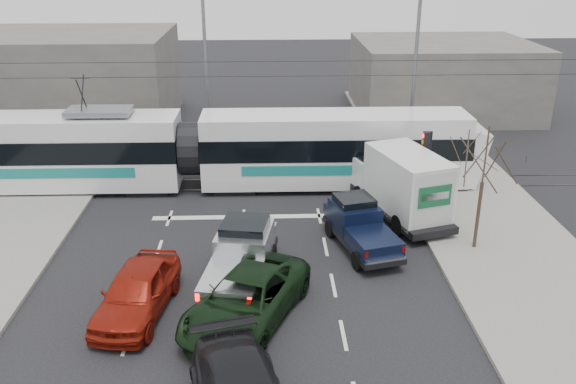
{
  "coord_description": "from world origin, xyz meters",
  "views": [
    {
      "loc": [
        -0.63,
        -18.85,
        11.37
      ],
      "look_at": [
        0.24,
        4.49,
        1.8
      ],
      "focal_mm": 38.0,
      "sensor_mm": 36.0,
      "label": 1
    }
  ],
  "objects_px": {
    "street_lamp_near": "(412,67)",
    "silver_pickup": "(242,255)",
    "bare_tree": "(485,160)",
    "street_lamp_far": "(202,62)",
    "green_car": "(246,299)",
    "tram": "(190,150)",
    "traffic_signal": "(427,153)",
    "red_car": "(137,291)",
    "box_truck": "(401,184)",
    "navy_pickup": "(359,225)"
  },
  "relations": [
    {
      "from": "traffic_signal",
      "to": "red_car",
      "type": "distance_m",
      "value": 14.05
    },
    {
      "from": "street_lamp_far",
      "to": "navy_pickup",
      "type": "height_order",
      "value": "street_lamp_far"
    },
    {
      "from": "traffic_signal",
      "to": "red_car",
      "type": "height_order",
      "value": "traffic_signal"
    },
    {
      "from": "bare_tree",
      "to": "traffic_signal",
      "type": "height_order",
      "value": "bare_tree"
    },
    {
      "from": "green_car",
      "to": "street_lamp_far",
      "type": "bearing_deg",
      "value": 122.95
    },
    {
      "from": "bare_tree",
      "to": "street_lamp_far",
      "type": "xyz_separation_m",
      "value": [
        -11.79,
        13.5,
        1.32
      ]
    },
    {
      "from": "street_lamp_far",
      "to": "box_truck",
      "type": "relative_size",
      "value": 1.37
    },
    {
      "from": "street_lamp_far",
      "to": "red_car",
      "type": "relative_size",
      "value": 1.89
    },
    {
      "from": "box_truck",
      "to": "navy_pickup",
      "type": "xyz_separation_m",
      "value": [
        -2.23,
        -2.85,
        -0.59
      ]
    },
    {
      "from": "bare_tree",
      "to": "box_truck",
      "type": "bearing_deg",
      "value": 125.0
    },
    {
      "from": "street_lamp_far",
      "to": "navy_pickup",
      "type": "relative_size",
      "value": 1.86
    },
    {
      "from": "bare_tree",
      "to": "tram",
      "type": "distance_m",
      "value": 14.1
    },
    {
      "from": "street_lamp_near",
      "to": "silver_pickup",
      "type": "xyz_separation_m",
      "value": [
        -8.88,
        -13.5,
        -4.11
      ]
    },
    {
      "from": "traffic_signal",
      "to": "red_car",
      "type": "bearing_deg",
      "value": -145.01
    },
    {
      "from": "green_car",
      "to": "bare_tree",
      "type": "bearing_deg",
      "value": 51.04
    },
    {
      "from": "street_lamp_far",
      "to": "tram",
      "type": "distance_m",
      "value": 7.05
    },
    {
      "from": "traffic_signal",
      "to": "tram",
      "type": "xyz_separation_m",
      "value": [
        -10.86,
        3.2,
        -0.77
      ]
    },
    {
      "from": "street_lamp_far",
      "to": "bare_tree",
      "type": "bearing_deg",
      "value": -48.88
    },
    {
      "from": "street_lamp_near",
      "to": "street_lamp_far",
      "type": "bearing_deg",
      "value": 170.13
    },
    {
      "from": "traffic_signal",
      "to": "tram",
      "type": "relative_size",
      "value": 0.13
    },
    {
      "from": "tram",
      "to": "street_lamp_far",
      "type": "bearing_deg",
      "value": 88.53
    },
    {
      "from": "bare_tree",
      "to": "traffic_signal",
      "type": "xyz_separation_m",
      "value": [
        -1.13,
        4.0,
        -1.05
      ]
    },
    {
      "from": "traffic_signal",
      "to": "street_lamp_near",
      "type": "relative_size",
      "value": 0.4
    },
    {
      "from": "street_lamp_far",
      "to": "navy_pickup",
      "type": "distance_m",
      "value": 15.45
    },
    {
      "from": "street_lamp_far",
      "to": "navy_pickup",
      "type": "bearing_deg",
      "value": -60.98
    },
    {
      "from": "tram",
      "to": "bare_tree",
      "type": "bearing_deg",
      "value": -30.64
    },
    {
      "from": "street_lamp_near",
      "to": "street_lamp_far",
      "type": "relative_size",
      "value": 1.0
    },
    {
      "from": "silver_pickup",
      "to": "bare_tree",
      "type": "bearing_deg",
      "value": 21.84
    },
    {
      "from": "street_lamp_near",
      "to": "green_car",
      "type": "xyz_separation_m",
      "value": [
        -8.66,
        -16.06,
        -4.32
      ]
    },
    {
      "from": "bare_tree",
      "to": "tram",
      "type": "relative_size",
      "value": 0.18
    },
    {
      "from": "street_lamp_near",
      "to": "box_truck",
      "type": "height_order",
      "value": "street_lamp_near"
    },
    {
      "from": "traffic_signal",
      "to": "silver_pickup",
      "type": "xyz_separation_m",
      "value": [
        -8.04,
        -6.0,
        -1.73
      ]
    },
    {
      "from": "street_lamp_near",
      "to": "silver_pickup",
      "type": "relative_size",
      "value": 1.55
    },
    {
      "from": "traffic_signal",
      "to": "green_car",
      "type": "height_order",
      "value": "traffic_signal"
    },
    {
      "from": "street_lamp_near",
      "to": "street_lamp_far",
      "type": "xyz_separation_m",
      "value": [
        -11.5,
        2.0,
        0.0
      ]
    },
    {
      "from": "traffic_signal",
      "to": "street_lamp_far",
      "type": "bearing_deg",
      "value": 138.28
    },
    {
      "from": "street_lamp_far",
      "to": "box_truck",
      "type": "height_order",
      "value": "street_lamp_far"
    },
    {
      "from": "traffic_signal",
      "to": "red_car",
      "type": "relative_size",
      "value": 0.75
    },
    {
      "from": "traffic_signal",
      "to": "street_lamp_far",
      "type": "distance_m",
      "value": 14.47
    },
    {
      "from": "traffic_signal",
      "to": "silver_pickup",
      "type": "bearing_deg",
      "value": -143.28
    },
    {
      "from": "green_car",
      "to": "tram",
      "type": "bearing_deg",
      "value": 128.5
    },
    {
      "from": "red_car",
      "to": "bare_tree",
      "type": "bearing_deg",
      "value": 26.58
    },
    {
      "from": "street_lamp_far",
      "to": "box_truck",
      "type": "xyz_separation_m",
      "value": [
        9.45,
        -10.17,
        -3.57
      ]
    },
    {
      "from": "traffic_signal",
      "to": "bare_tree",
      "type": "bearing_deg",
      "value": -74.24
    },
    {
      "from": "street_lamp_near",
      "to": "green_car",
      "type": "relative_size",
      "value": 1.58
    },
    {
      "from": "street_lamp_near",
      "to": "green_car",
      "type": "height_order",
      "value": "street_lamp_near"
    },
    {
      "from": "tram",
      "to": "navy_pickup",
      "type": "height_order",
      "value": "tram"
    },
    {
      "from": "street_lamp_near",
      "to": "tram",
      "type": "distance_m",
      "value": 12.86
    },
    {
      "from": "bare_tree",
      "to": "red_car",
      "type": "distance_m",
      "value": 13.48
    },
    {
      "from": "box_truck",
      "to": "red_car",
      "type": "xyz_separation_m",
      "value": [
        -10.2,
        -7.32,
        -0.73
      ]
    }
  ]
}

